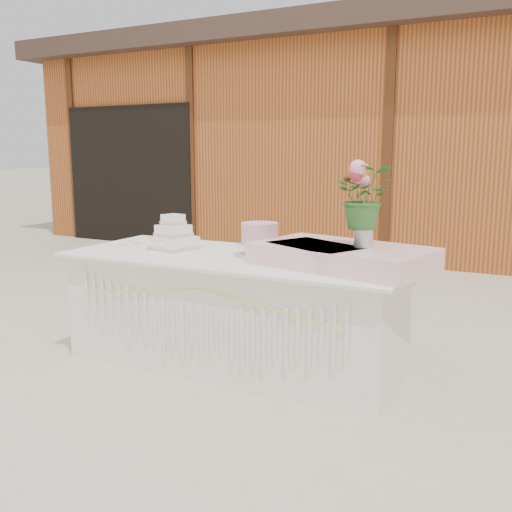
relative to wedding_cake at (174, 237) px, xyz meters
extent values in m
plane|color=beige|center=(0.54, -0.03, -0.86)|extent=(80.00, 80.00, 0.00)
cube|color=#AF5624|center=(0.54, 5.97, 0.64)|extent=(12.00, 4.00, 3.00)
cube|color=#3A2820|center=(0.54, 5.97, 2.29)|extent=(12.60, 4.60, 0.30)
cube|color=black|center=(-3.66, 3.95, 0.24)|extent=(2.40, 0.08, 2.20)
cube|color=white|center=(0.54, -0.03, -0.48)|extent=(2.28, 0.88, 0.75)
cube|color=white|center=(0.54, -0.03, -0.10)|extent=(2.40, 1.00, 0.02)
cube|color=white|center=(0.00, 0.00, -0.04)|extent=(0.33, 0.33, 0.09)
cube|color=beige|center=(0.00, 0.00, -0.07)|extent=(0.34, 0.34, 0.02)
cube|color=white|center=(0.00, 0.00, 0.05)|extent=(0.24, 0.24, 0.09)
cube|color=beige|center=(0.00, 0.00, 0.03)|extent=(0.25, 0.25, 0.02)
cube|color=white|center=(0.00, 0.00, 0.13)|extent=(0.15, 0.15, 0.08)
cube|color=beige|center=(0.00, 0.00, 0.11)|extent=(0.17, 0.17, 0.02)
cylinder|color=white|center=(0.69, 0.03, -0.08)|extent=(0.27, 0.27, 0.02)
cylinder|color=white|center=(0.69, 0.03, -0.04)|extent=(0.08, 0.08, 0.05)
cylinder|color=white|center=(0.69, 0.03, -0.01)|extent=(0.32, 0.32, 0.01)
cylinder|color=#E8A7B0|center=(0.69, 0.03, 0.07)|extent=(0.25, 0.25, 0.15)
cube|color=beige|center=(1.31, -0.05, -0.02)|extent=(1.17, 0.82, 0.13)
cylinder|color=silver|center=(1.44, -0.05, 0.13)|extent=(0.12, 0.12, 0.16)
imported|color=#2F6327|center=(1.44, -0.05, 0.40)|extent=(0.42, 0.39, 0.39)
camera|label=1|loc=(2.42, -3.39, 0.62)|focal=40.00mm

